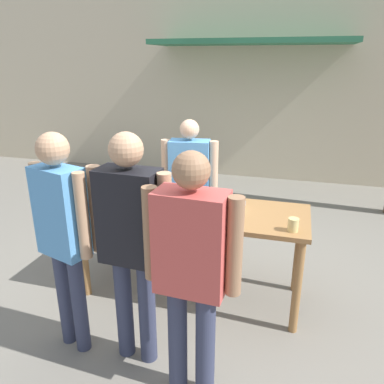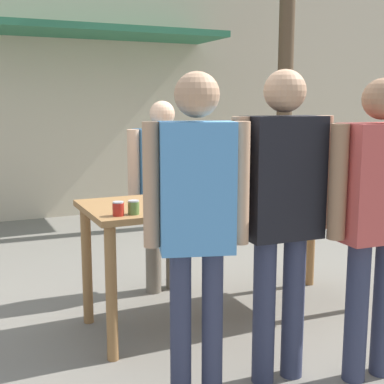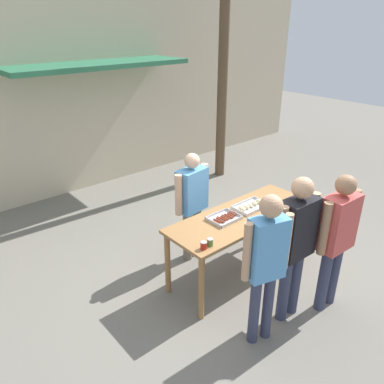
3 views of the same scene
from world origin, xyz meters
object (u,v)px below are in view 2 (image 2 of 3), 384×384
Objects in this scene: food_tray_buns at (252,191)px; person_customer_holding_hotdog at (197,209)px; condiment_jar_mustard at (118,209)px; person_server_behind_table at (163,181)px; person_customer_with_cup at (377,206)px; condiment_jar_ketchup at (134,207)px; beer_cup at (352,187)px; person_customer_waiting_in_line at (282,201)px; food_tray_sausages at (193,197)px.

person_customer_holding_hotdog reaches higher than food_tray_buns.
person_server_behind_table reaches higher than condiment_jar_mustard.
condiment_jar_ketchup is at bearing -34.27° from person_customer_with_cup.
beer_cup reaches higher than condiment_jar_ketchup.
person_customer_waiting_in_line is at bearing -112.27° from food_tray_buns.
condiment_jar_mustard is 1.77m from beer_cup.
food_tray_sausages is 0.24× the size of person_server_behind_table.
condiment_jar_mustard is 0.10m from condiment_jar_ketchup.
condiment_jar_ketchup is at bearing -64.26° from person_customer_holding_hotdog.
food_tray_buns is 0.79m from person_server_behind_table.
person_customer_waiting_in_line reaches higher than person_server_behind_table.
person_customer_waiting_in_line is (-0.39, -0.96, 0.12)m from food_tray_buns.
person_customer_holding_hotdog is (0.20, -0.67, 0.10)m from condiment_jar_mustard.
food_tray_buns is at bearing 15.88° from condiment_jar_mustard.
person_customer_waiting_in_line is (0.72, -0.65, 0.10)m from condiment_jar_mustard.
person_customer_with_cup is at bearing 160.72° from person_customer_waiting_in_line.
condiment_jar_ketchup is 1.68m from beer_cup.
beer_cup is (1.14, -0.31, 0.04)m from food_tray_sausages.
food_tray_buns is 4.27× the size of beer_cup.
beer_cup is 0.06× the size of person_customer_waiting_in_line.
person_server_behind_table is (-0.45, 0.65, 0.02)m from food_tray_buns.
beer_cup is 1.03m from person_customer_with_cup.
condiment_jar_ketchup is 0.69m from person_customer_holding_hotdog.
person_customer_with_cup reaches higher than person_server_behind_table.
condiment_jar_ketchup is 0.05× the size of person_customer_holding_hotdog.
food_tray_buns is 0.27× the size of person_customer_with_cup.
person_customer_waiting_in_line is (0.62, -0.65, 0.10)m from condiment_jar_ketchup.
person_customer_waiting_in_line is at bearing -42.09° from condiment_jar_mustard.
food_tray_buns is 0.29× the size of person_server_behind_table.
condiment_jar_mustard is at bearing -179.77° from beer_cup.
person_customer_with_cup is at bearing -172.99° from person_customer_holding_hotdog.
condiment_jar_ketchup is at bearing -179.78° from beer_cup.
condiment_jar_ketchup is 1.39m from person_customer_with_cup.
person_customer_waiting_in_line reaches higher than food_tray_buns.
person_customer_waiting_in_line is at bearing -95.60° from person_server_behind_table.
condiment_jar_mustard is 0.05× the size of person_customer_with_cup.
food_tray_buns is 1.17m from person_customer_with_cup.
person_customer_with_cup is (0.57, -1.16, 0.10)m from food_tray_sausages.
person_customer_holding_hotdog is at bearing -73.34° from condiment_jar_mustard.
person_server_behind_table is (-1.11, 0.96, -0.02)m from beer_cup.
food_tray_sausages is 0.22× the size of person_customer_with_cup.
food_tray_sausages is 4.40× the size of condiment_jar_ketchup.
condiment_jar_mustard is at bearing -179.56° from condiment_jar_ketchup.
condiment_jar_mustard is 1.17m from person_server_behind_table.
beer_cup is 1.25m from person_customer_waiting_in_line.
food_tray_sausages is 1.18m from beer_cup.
person_customer_waiting_in_line is at bearing -19.03° from person_customer_with_cup.
person_server_behind_table is at bearing 139.28° from beer_cup.
condiment_jar_mustard is (-1.11, -0.32, 0.02)m from food_tray_buns.
person_customer_waiting_in_line is at bearing -148.18° from beer_cup.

